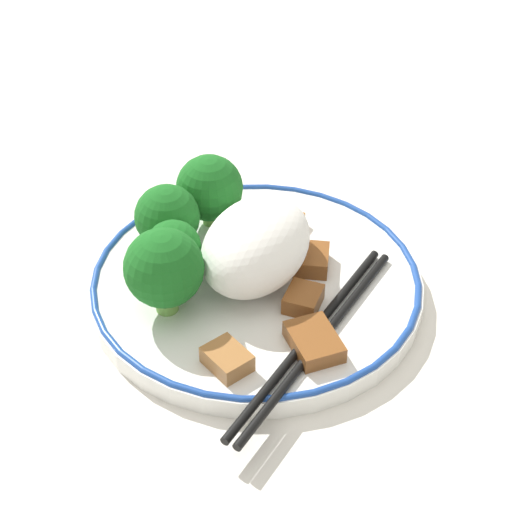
{
  "coord_description": "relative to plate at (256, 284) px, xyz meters",
  "views": [
    {
      "loc": [
        0.42,
        0.21,
        0.41
      ],
      "look_at": [
        0.0,
        0.0,
        0.03
      ],
      "focal_mm": 60.0,
      "sensor_mm": 36.0,
      "label": 1
    }
  ],
  "objects": [
    {
      "name": "meat_near_front",
      "position": [
        -0.03,
        0.03,
        0.01
      ],
      "size": [
        0.04,
        0.04,
        0.01
      ],
      "color": "brown",
      "rests_on": "plate"
    },
    {
      "name": "broccoli_mid_left",
      "position": [
        0.06,
        -0.04,
        0.04
      ],
      "size": [
        0.05,
        0.05,
        0.06
      ],
      "color": "#72AD4C",
      "rests_on": "plate"
    },
    {
      "name": "meat_near_back",
      "position": [
        0.09,
        0.02,
        0.01
      ],
      "size": [
        0.03,
        0.04,
        0.01
      ],
      "color": "#9E6633",
      "rests_on": "plate"
    },
    {
      "name": "broccoli_back_center",
      "position": [
        -0.0,
        -0.07,
        0.04
      ],
      "size": [
        0.05,
        0.05,
        0.05
      ],
      "color": "#72AD4C",
      "rests_on": "plate"
    },
    {
      "name": "chopsticks",
      "position": [
        0.04,
        0.06,
        0.01
      ],
      "size": [
        0.2,
        0.03,
        0.01
      ],
      "color": "black",
      "rests_on": "plate"
    },
    {
      "name": "meat_near_right",
      "position": [
        -0.06,
        -0.01,
        0.01
      ],
      "size": [
        0.03,
        0.02,
        0.01
      ],
      "color": "#995B28",
      "rests_on": "plate"
    },
    {
      "name": "broccoli_back_left",
      "position": [
        -0.04,
        -0.06,
        0.04
      ],
      "size": [
        0.05,
        0.05,
        0.06
      ],
      "color": "#72AD4C",
      "rests_on": "plate"
    },
    {
      "name": "rice_mound",
      "position": [
        0.0,
        0.0,
        0.03
      ],
      "size": [
        0.1,
        0.07,
        0.06
      ],
      "color": "white",
      "rests_on": "plate"
    },
    {
      "name": "plate",
      "position": [
        0.0,
        0.0,
        0.0
      ],
      "size": [
        0.24,
        0.24,
        0.02
      ],
      "color": "white",
      "rests_on": "ground_plane"
    },
    {
      "name": "meat_on_rice_edge",
      "position": [
        0.05,
        0.07,
        0.01
      ],
      "size": [
        0.05,
        0.05,
        0.01
      ],
      "color": "brown",
      "rests_on": "plate"
    },
    {
      "name": "ground_plane",
      "position": [
        0.0,
        0.0,
        -0.01
      ],
      "size": [
        3.0,
        3.0,
        0.0
      ],
      "primitive_type": "plane",
      "color": "silver"
    },
    {
      "name": "meat_near_left",
      "position": [
        0.01,
        0.04,
        0.01
      ],
      "size": [
        0.03,
        0.03,
        0.01
      ],
      "color": "brown",
      "rests_on": "plate"
    },
    {
      "name": "broccoli_back_right",
      "position": [
        0.02,
        -0.05,
        0.03
      ],
      "size": [
        0.04,
        0.04,
        0.05
      ],
      "color": "#72AD4C",
      "rests_on": "plate"
    }
  ]
}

